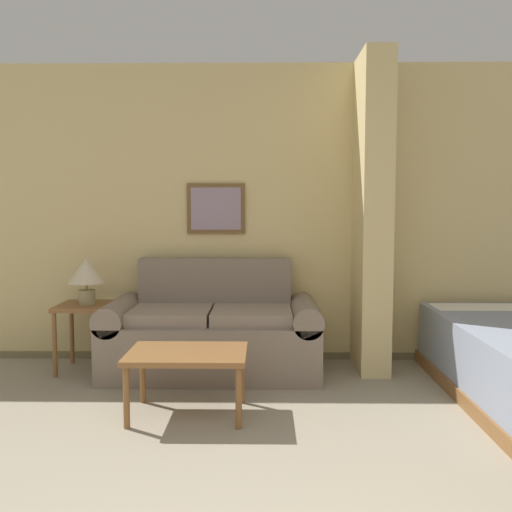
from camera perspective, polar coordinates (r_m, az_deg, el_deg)
wall_back at (r=5.09m, az=0.16°, el=4.19°), size 7.76×0.16×2.60m
wall_partition_pillar at (r=4.81m, az=11.53°, el=4.12°), size 0.24×0.60×2.60m
couch at (r=4.74m, az=-4.37°, el=-7.62°), size 1.75×0.84×0.92m
coffee_table at (r=3.79m, az=-6.88°, el=-10.14°), size 0.77×0.55×0.42m
side_table at (r=4.96m, az=-16.51°, el=-5.64°), size 0.47×0.47×0.56m
table_lamp at (r=4.91m, az=-16.61°, el=-1.67°), size 0.31×0.31×0.38m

